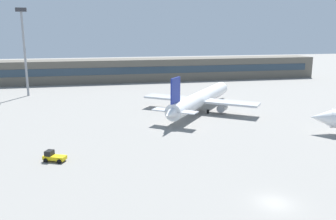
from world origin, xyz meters
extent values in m
plane|color=gray|center=(0.00, 40.00, 0.00)|extent=(400.00, 400.00, 0.00)
cube|color=#5B564C|center=(0.00, 108.87, 4.50)|extent=(147.50, 12.00, 9.00)
cube|color=#263847|center=(0.00, 102.82, 4.95)|extent=(140.13, 0.16, 2.80)
cone|color=white|center=(23.86, 25.27, 3.31)|extent=(5.39, 5.15, 3.62)
cylinder|color=white|center=(6.25, 50.16, 3.31)|extent=(24.78, 31.12, 3.81)
cone|color=white|center=(18.15, 65.94, 3.31)|extent=(5.41, 5.53, 3.62)
cone|color=white|center=(-5.53, 34.52, 3.31)|extent=(4.42, 4.65, 2.67)
cube|color=navy|center=(-3.71, 36.94, 7.97)|extent=(2.95, 3.74, 5.52)
cube|color=silver|center=(-3.89, 36.70, 3.51)|extent=(9.70, 8.28, 0.24)
cube|color=silver|center=(5.65, 49.35, 3.01)|extent=(26.92, 21.96, 0.50)
cylinder|color=gray|center=(10.45, 45.73, 1.59)|extent=(3.53, 3.77, 2.01)
cylinder|color=gray|center=(0.84, 52.98, 1.59)|extent=(3.53, 3.77, 2.01)
cylinder|color=black|center=(13.86, 60.24, 0.50)|extent=(0.92, 1.04, 1.00)
cylinder|color=black|center=(7.13, 46.98, 0.50)|extent=(0.92, 1.04, 1.00)
cylinder|color=black|center=(2.96, 50.12, 0.50)|extent=(0.92, 1.04, 1.00)
cube|color=yellow|center=(-27.58, 20.31, 0.65)|extent=(3.90, 2.87, 0.60)
cube|color=black|center=(-28.40, 20.68, 1.30)|extent=(1.59, 1.73, 0.90)
cylinder|color=black|center=(-28.34, 21.52, 0.35)|extent=(0.74, 0.52, 0.70)
cylinder|color=black|center=(-28.99, 20.10, 0.35)|extent=(0.74, 0.52, 0.70)
cylinder|color=black|center=(-26.16, 20.51, 0.35)|extent=(0.74, 0.52, 0.70)
cylinder|color=black|center=(-26.82, 19.09, 0.35)|extent=(0.74, 0.52, 0.70)
cylinder|color=gray|center=(-41.36, 82.73, 13.02)|extent=(0.70, 0.70, 26.03)
cube|color=#333338|center=(-41.36, 82.73, 26.63)|extent=(3.20, 0.80, 1.20)
camera|label=1|loc=(-21.10, -36.10, 20.70)|focal=37.90mm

